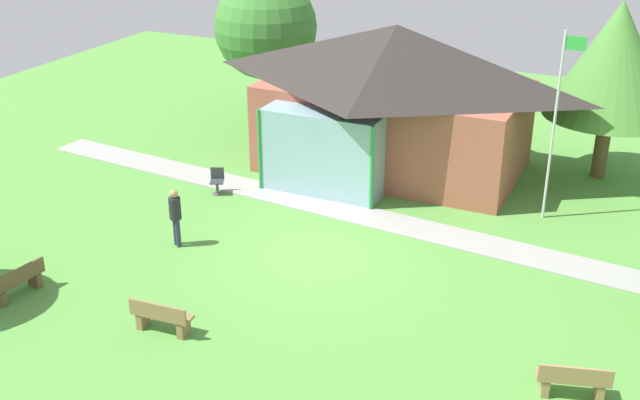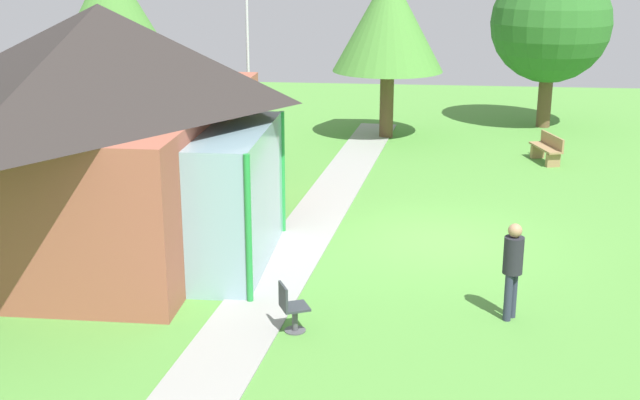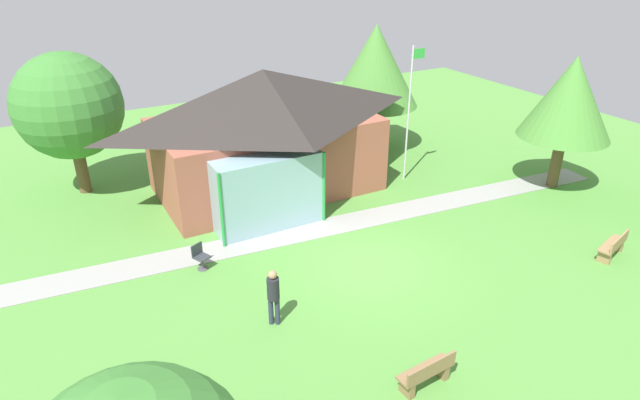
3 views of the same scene
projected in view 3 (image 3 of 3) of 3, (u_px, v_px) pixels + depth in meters
ground_plane at (369, 266)px, 17.64m from camera, size 44.00×44.00×0.00m
pavilion at (265, 130)px, 21.77m from camera, size 9.78×6.82×5.08m
footpath at (325, 227)px, 19.94m from camera, size 25.10×3.58×0.03m
flagpole at (409, 109)px, 22.58m from camera, size 0.64×0.08×5.82m
bench_lawn_far_right at (613, 246)px, 17.96m from camera, size 1.56×0.83×0.84m
bench_front_center at (427, 373)px, 12.74m from camera, size 1.53×0.54×0.84m
patio_chair_west at (200, 257)px, 17.34m from camera, size 0.58×0.58×0.86m
visitor_strolling_lawn at (273, 293)px, 14.56m from camera, size 0.34×0.34×1.74m
tree_east_hedge at (570, 98)px, 21.60m from camera, size 3.68×3.68×5.56m
tree_behind_pavilion_left at (68, 107)px, 21.20m from camera, size 4.22×4.22×5.82m
tree_behind_pavilion_right at (375, 66)px, 25.96m from camera, size 4.30×4.30×6.06m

